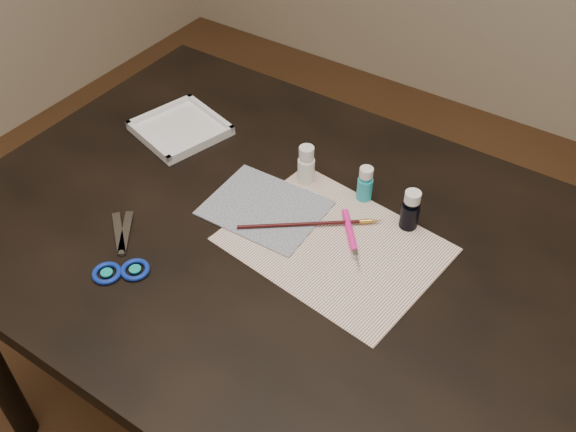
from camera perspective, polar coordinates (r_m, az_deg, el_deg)
The scene contains 11 objects.
ground at distance 1.84m, azimuth 0.00°, elevation -18.66°, with size 3.50×3.50×0.02m, color #422614.
table at distance 1.51m, azimuth 0.00°, elevation -11.80°, with size 1.30×0.90×0.75m, color black.
paper at distance 1.21m, azimuth 4.13°, elevation -2.50°, with size 0.38×0.29×0.00m, color white.
canvas at distance 1.27m, azimuth -2.07°, elevation 0.72°, with size 0.22×0.18×0.00m, color #141E40.
paint_bottle_white at distance 1.31m, azimuth 1.63°, elevation 4.60°, with size 0.04×0.04×0.09m, color white.
paint_bottle_cyan at distance 1.28m, azimuth 6.87°, elevation 2.87°, with size 0.03×0.03×0.08m, color #21A8BD.
paint_bottle_navy at distance 1.23m, azimuth 10.83°, elevation 0.54°, with size 0.03×0.03×0.09m, color black.
paintbrush at distance 1.23m, azimuth 2.04°, elevation -0.69°, with size 0.28×0.01×0.01m, color black, non-canonical shape.
craft_knife at distance 1.20m, azimuth 5.71°, elevation -2.16°, with size 0.16×0.01×0.01m, color #FF1C97, non-canonical shape.
scissors at distance 1.23m, azimuth -14.92°, elevation -2.63°, with size 0.21×0.10×0.01m, color silver, non-canonical shape.
palette_tray at distance 1.49m, azimuth -9.55°, elevation 7.73°, with size 0.18×0.18×0.02m, color white.
Camera 1 is at (0.48, -0.71, 1.61)m, focal length 40.00 mm.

